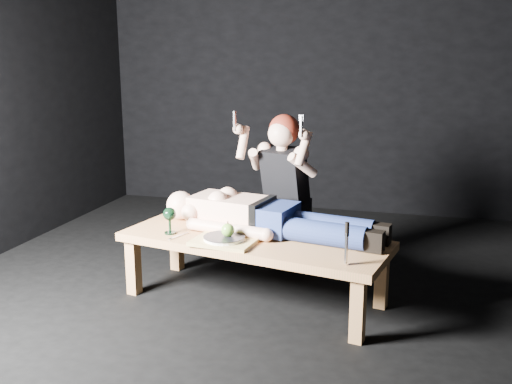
% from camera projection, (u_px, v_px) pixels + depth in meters
% --- Properties ---
extents(ground, '(5.00, 5.00, 0.00)m').
position_uv_depth(ground, '(282.00, 299.00, 4.03)').
color(ground, black).
rests_on(ground, ground).
extents(back_wall, '(5.00, 0.00, 5.00)m').
position_uv_depth(back_wall, '(338.00, 69.00, 6.03)').
color(back_wall, black).
rests_on(back_wall, ground).
extents(table, '(1.89, 1.00, 0.45)m').
position_uv_depth(table, '(254.00, 269.00, 3.96)').
color(table, '#B77647').
rests_on(table, ground).
extents(lying_man, '(1.90, 0.89, 0.27)m').
position_uv_depth(lying_man, '(271.00, 214.00, 3.98)').
color(lying_man, beige).
rests_on(lying_man, table).
extents(kneeling_woman, '(0.88, 0.93, 1.26)m').
position_uv_depth(kneeling_woman, '(290.00, 192.00, 4.41)').
color(kneeling_woman, black).
rests_on(kneeling_woman, ground).
extents(serving_tray, '(0.43, 0.33, 0.02)m').
position_uv_depth(serving_tray, '(224.00, 241.00, 3.78)').
color(serving_tray, tan).
rests_on(serving_tray, table).
extents(plate, '(0.29, 0.29, 0.02)m').
position_uv_depth(plate, '(224.00, 238.00, 3.78)').
color(plate, white).
rests_on(plate, serving_tray).
extents(apple, '(0.09, 0.09, 0.09)m').
position_uv_depth(apple, '(228.00, 230.00, 3.77)').
color(apple, '#639C31').
rests_on(apple, plate).
extents(goblet, '(0.10, 0.10, 0.18)m').
position_uv_depth(goblet, '(170.00, 221.00, 3.96)').
color(goblet, black).
rests_on(goblet, table).
extents(fork_flat, '(0.08, 0.18, 0.01)m').
position_uv_depth(fork_flat, '(179.00, 236.00, 3.92)').
color(fork_flat, '#B2B2B7').
rests_on(fork_flat, table).
extents(knife_flat, '(0.08, 0.18, 0.01)m').
position_uv_depth(knife_flat, '(244.00, 247.00, 3.69)').
color(knife_flat, '#B2B2B7').
rests_on(knife_flat, table).
extents(spoon_flat, '(0.09, 0.18, 0.01)m').
position_uv_depth(spoon_flat, '(248.00, 243.00, 3.78)').
color(spoon_flat, '#B2B2B7').
rests_on(spoon_flat, table).
extents(carving_knife, '(0.04, 0.04, 0.26)m').
position_uv_depth(carving_knife, '(346.00, 244.00, 3.36)').
color(carving_knife, '#B2B2B7').
rests_on(carving_knife, table).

